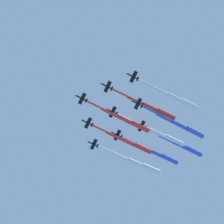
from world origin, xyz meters
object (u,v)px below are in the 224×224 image
(jet_port_outer, at_px, (137,163))
(jet_trail_starboard, at_px, (181,145))
(jet_starboard_inner, at_px, (129,142))
(jet_port_mid, at_px, (159,134))
(jet_starboard_mid, at_px, (175,98))
(jet_trail_port, at_px, (156,153))
(jet_starboard_outer, at_px, (181,125))
(jet_lead, at_px, (126,120))
(jet_port_inner, at_px, (151,108))

(jet_port_outer, xyz_separation_m, jet_trail_starboard, (-34.27, 11.20, 0.79))
(jet_port_outer, bearing_deg, jet_starboard_inner, 78.87)
(jet_port_mid, height_order, jet_starboard_mid, jet_port_mid)
(jet_starboard_inner, distance_m, jet_trail_port, 24.17)
(jet_starboard_mid, height_order, jet_trail_port, jet_starboard_mid)
(jet_port_mid, height_order, jet_trail_starboard, jet_port_mid)
(jet_starboard_inner, height_order, jet_port_outer, jet_port_outer)
(jet_starboard_mid, bearing_deg, jet_starboard_outer, -97.02)
(jet_lead, bearing_deg, jet_port_outer, -96.60)
(jet_port_mid, bearing_deg, jet_port_outer, -51.21)
(jet_lead, distance_m, jet_starboard_outer, 39.95)
(jet_lead, height_order, jet_port_mid, jet_port_mid)
(jet_port_inner, bearing_deg, jet_trail_port, -91.30)
(jet_port_outer, bearing_deg, jet_trail_starboard, 161.90)
(jet_port_mid, distance_m, jet_port_outer, 29.76)
(jet_starboard_mid, distance_m, jet_trail_starboard, 39.73)
(jet_port_outer, distance_m, jet_starboard_outer, 45.37)
(jet_port_inner, xyz_separation_m, jet_trail_starboard, (-19.49, -33.55, -1.09))
(jet_trail_starboard, bearing_deg, jet_port_outer, -18.10)
(jet_port_inner, height_order, jet_port_mid, jet_port_inner)
(jet_starboard_mid, relative_size, jet_starboard_outer, 0.95)
(jet_starboard_outer, bearing_deg, jet_trail_port, -51.26)
(jet_port_mid, xyz_separation_m, jet_port_outer, (18.64, -23.19, -0.86))
(jet_port_inner, distance_m, jet_starboard_mid, 18.03)
(jet_lead, relative_size, jet_starboard_inner, 1.02)
(jet_port_mid, height_order, jet_port_outer, jet_port_mid)
(jet_trail_starboard, bearing_deg, jet_lead, 35.56)
(jet_lead, height_order, jet_trail_starboard, jet_trail_starboard)
(jet_starboard_outer, relative_size, jet_trail_port, 1.04)
(jet_port_mid, height_order, jet_trail_port, jet_port_mid)
(jet_starboard_mid, relative_size, jet_trail_starboard, 0.99)
(jet_starboard_mid, xyz_separation_m, jet_trail_port, (16.07, -44.53, -0.17))
(jet_trail_starboard, bearing_deg, jet_port_mid, 37.47)
(jet_port_mid, xyz_separation_m, jet_starboard_mid, (-13.09, 27.66, -0.05))
(jet_port_outer, height_order, jet_starboard_outer, jet_port_outer)
(jet_trail_port, xyz_separation_m, jet_trail_starboard, (-18.61, 4.88, 0.14))
(jet_port_inner, bearing_deg, jet_trail_starboard, -120.15)
(jet_port_mid, xyz_separation_m, jet_trail_starboard, (-15.64, -11.99, -0.07))
(jet_lead, height_order, jet_port_outer, jet_port_outer)
(jet_starboard_mid, bearing_deg, jet_lead, -18.21)
(jet_starboard_inner, distance_m, jet_starboard_mid, 47.11)
(jet_port_inner, height_order, jet_port_outer, jet_port_inner)
(jet_trail_port, distance_m, jet_trail_starboard, 19.24)
(jet_trail_port, relative_size, jet_trail_starboard, 1.00)
(jet_lead, xyz_separation_m, jet_trail_starboard, (-38.78, -27.73, 2.22))
(jet_lead, xyz_separation_m, jet_starboard_mid, (-36.23, 11.92, 2.24))
(jet_starboard_inner, height_order, jet_trail_port, jet_trail_port)
(jet_port_mid, distance_m, jet_trail_port, 17.13)
(jet_starboard_mid, distance_m, jet_port_outer, 59.94)
(jet_starboard_outer, bearing_deg, jet_starboard_inner, -13.77)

